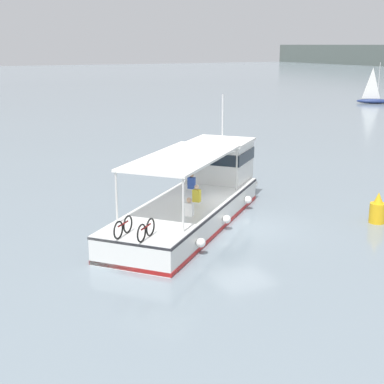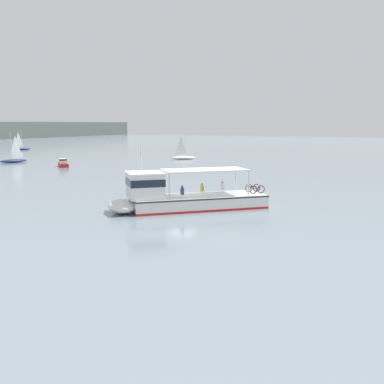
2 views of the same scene
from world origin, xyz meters
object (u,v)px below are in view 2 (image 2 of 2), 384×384
(ferry_main, at_px, (180,197))
(channel_buoy, at_px, (139,190))
(motorboat_horizon_east, at_px, (63,163))
(sailboat_near_starboard, at_px, (21,148))
(sailboat_horizon_west, at_px, (183,156))
(sailboat_far_left, at_px, (14,159))

(ferry_main, height_order, channel_buoy, ferry_main)
(motorboat_horizon_east, height_order, channel_buoy, channel_buoy)
(motorboat_horizon_east, xyz_separation_m, channel_buoy, (-19.11, -26.57, 0.02))
(sailboat_near_starboard, height_order, channel_buoy, sailboat_near_starboard)
(ferry_main, bearing_deg, sailboat_near_starboard, 54.41)
(sailboat_horizon_west, relative_size, sailboat_near_starboard, 1.00)
(sailboat_near_starboard, xyz_separation_m, motorboat_horizon_east, (-29.30, -40.54, 0.00))
(sailboat_far_left, xyz_separation_m, channel_buoy, (-21.04, -39.64, 0.03))
(ferry_main, bearing_deg, sailboat_far_left, 61.23)
(sailboat_horizon_west, height_order, channel_buoy, sailboat_horizon_west)
(sailboat_horizon_west, bearing_deg, channel_buoy, -158.74)
(ferry_main, relative_size, sailboat_horizon_west, 2.12)
(motorboat_horizon_east, bearing_deg, channel_buoy, -125.72)
(ferry_main, height_order, motorboat_horizon_east, ferry_main)
(sailboat_horizon_west, height_order, sailboat_near_starboard, same)
(sailboat_horizon_west, relative_size, channel_buoy, 3.86)
(sailboat_far_left, bearing_deg, sailboat_near_starboard, 45.11)
(ferry_main, bearing_deg, motorboat_horizon_east, 54.74)
(sailboat_near_starboard, xyz_separation_m, channel_buoy, (-48.41, -67.11, 0.03))
(ferry_main, xyz_separation_m, channel_buoy, (4.35, 6.61, -0.45))
(sailboat_far_left, height_order, motorboat_horizon_east, sailboat_far_left)
(ferry_main, height_order, sailboat_far_left, sailboat_far_left)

